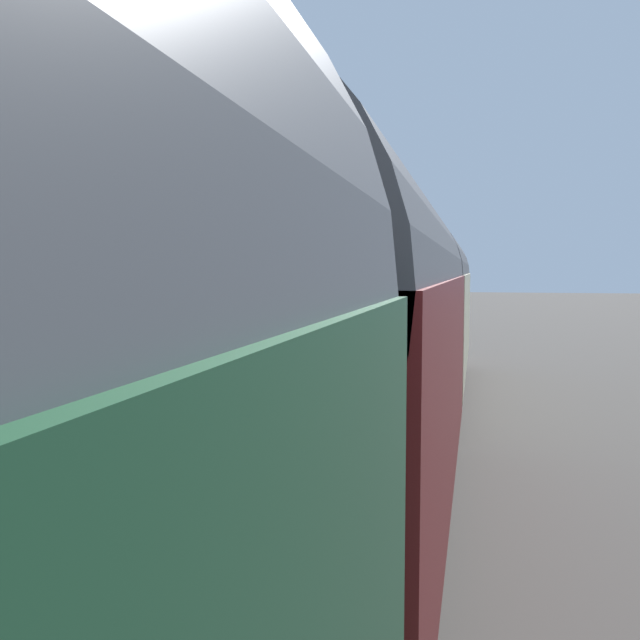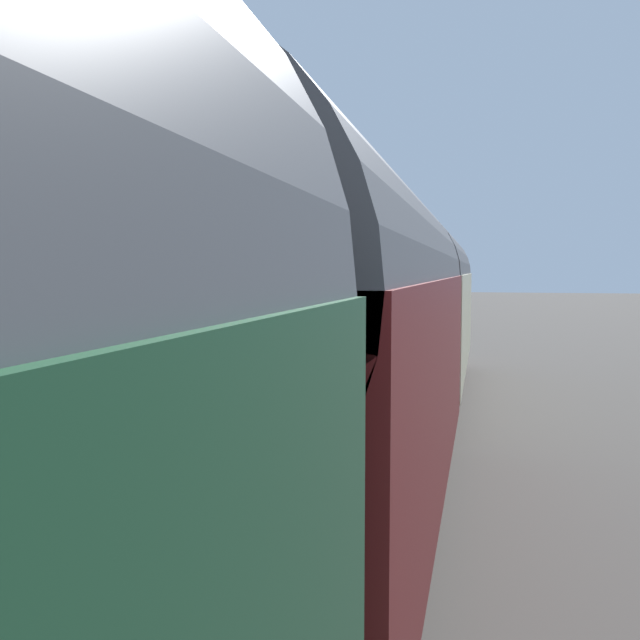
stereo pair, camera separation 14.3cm
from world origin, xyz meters
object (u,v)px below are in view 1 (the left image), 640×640
object	(u,v)px
train	(334,347)
station_sign_board	(196,337)
bench_mid_platform	(9,412)
planter_bench_right	(279,357)
tree_far_right	(86,246)
station_building	(194,296)
lamp_post_platform	(176,257)
planter_bench_left	(290,317)
bench_by_lamp	(340,314)
planter_corner_building	(304,321)

from	to	relation	value
train	station_sign_board	world-z (taller)	train
bench_mid_platform	planter_bench_right	bearing A→B (deg)	-14.58
planter_bench_right	tree_far_right	world-z (taller)	tree_far_right
tree_far_right	station_building	bearing A→B (deg)	-137.22
lamp_post_platform	station_sign_board	world-z (taller)	lamp_post_platform
planter_bench_left	train	bearing A→B (deg)	-162.46
bench_mid_platform	tree_far_right	world-z (taller)	tree_far_right
bench_by_lamp	tree_far_right	world-z (taller)	tree_far_right
planter_bench_left	tree_far_right	size ratio (longest dim) A/B	0.12
bench_by_lamp	tree_far_right	bearing A→B (deg)	81.98
station_sign_board	tree_far_right	size ratio (longest dim) A/B	0.25
bench_mid_platform	station_sign_board	world-z (taller)	station_sign_board
lamp_post_platform	tree_far_right	xyz separation A→B (m)	(20.20, 14.72, 1.05)
planter_bench_right	lamp_post_platform	size ratio (longest dim) A/B	0.23
lamp_post_platform	station_sign_board	distance (m)	1.96
train	planter_bench_left	world-z (taller)	train
planter_corner_building	planter_bench_right	distance (m)	11.37
bench_mid_platform	planter_bench_left	size ratio (longest dim) A/B	1.84
station_building	planter_bench_left	size ratio (longest dim) A/B	10.47
lamp_post_platform	tree_far_right	distance (m)	25.02
planter_bench_right	lamp_post_platform	bearing A→B (deg)	179.83
bench_mid_platform	planter_corner_building	bearing A→B (deg)	2.54
bench_mid_platform	station_sign_board	xyz separation A→B (m)	(2.90, -1.28, 0.71)
tree_far_right	planter_bench_left	bearing A→B (deg)	-98.63
station_building	planter_bench_right	bearing A→B (deg)	-132.09
train	tree_far_right	world-z (taller)	tree_far_right
bench_by_lamp	lamp_post_platform	world-z (taller)	lamp_post_platform
station_building	train	bearing A→B (deg)	-147.41
lamp_post_platform	station_sign_board	bearing A→B (deg)	14.05
station_building	station_sign_board	distance (m)	7.16
planter_corner_building	planter_bench_left	bearing A→B (deg)	26.86
station_building	bench_by_lamp	world-z (taller)	station_building
station_building	tree_far_right	world-z (taller)	tree_far_right
bench_by_lamp	planter_bench_left	size ratio (longest dim) A/B	1.84
train	tree_far_right	xyz separation A→B (m)	(21.60, 17.33, 2.11)
train	planter_corner_building	world-z (taller)	train
station_building	planter_corner_building	distance (m)	8.23
planter_bench_right	station_sign_board	size ratio (longest dim) A/B	0.51
planter_bench_right	tree_far_right	size ratio (longest dim) A/B	0.12
station_building	lamp_post_platform	distance (m)	8.64
planter_corner_building	station_sign_board	distance (m)	14.73
lamp_post_platform	bench_mid_platform	bearing A→B (deg)	131.95
bench_mid_platform	planter_corner_building	distance (m)	17.47
station_building	bench_mid_platform	distance (m)	9.61
bench_mid_platform	station_sign_board	distance (m)	3.25
station_building	station_sign_board	size ratio (longest dim) A/B	5.13
planter_corner_building	planter_bench_left	world-z (taller)	planter_corner_building
planter_corner_building	station_sign_board	bearing A→B (deg)	-171.98
station_sign_board	lamp_post_platform	bearing A→B (deg)	-165.95
planter_bench_left	lamp_post_platform	world-z (taller)	lamp_post_platform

